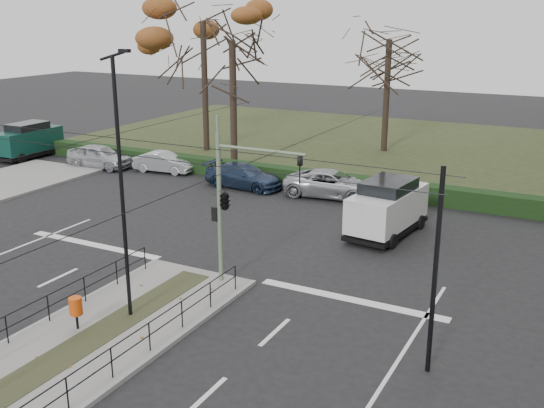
{
  "coord_description": "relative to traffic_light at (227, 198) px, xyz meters",
  "views": [
    {
      "loc": [
        13.08,
        -14.2,
        9.77
      ],
      "look_at": [
        1.74,
        7.46,
        2.41
      ],
      "focal_mm": 42.0,
      "sensor_mm": 36.0,
      "label": 1
    }
  ],
  "objects": [
    {
      "name": "ground",
      "position": [
        -1.46,
        -4.5,
        -3.38
      ],
      "size": [
        140.0,
        140.0,
        0.0
      ],
      "primitive_type": "plane",
      "color": "black",
      "rests_on": "ground"
    },
    {
      "name": "median_island",
      "position": [
        -1.46,
        -7.0,
        -3.31
      ],
      "size": [
        4.4,
        15.0,
        0.14
      ],
      "primitive_type": "cube",
      "color": "slate",
      "rests_on": "ground"
    },
    {
      "name": "park",
      "position": [
        -7.46,
        27.5,
        -3.33
      ],
      "size": [
        38.0,
        26.0,
        0.1
      ],
      "primitive_type": "cube",
      "color": "#232F17",
      "rests_on": "ground"
    },
    {
      "name": "hedge",
      "position": [
        -7.46,
        14.1,
        -2.88
      ],
      "size": [
        38.0,
        1.0,
        1.0
      ],
      "primitive_type": "cube",
      "color": "black",
      "rests_on": "ground"
    },
    {
      "name": "median_railing",
      "position": [
        -1.46,
        -7.1,
        -2.4
      ],
      "size": [
        4.14,
        13.24,
        0.92
      ],
      "color": "black",
      "rests_on": "median_island"
    },
    {
      "name": "catenary",
      "position": [
        -1.46,
        -2.88,
        0.04
      ],
      "size": [
        20.0,
        34.0,
        6.0
      ],
      "color": "black",
      "rests_on": "ground"
    },
    {
      "name": "traffic_light",
      "position": [
        0.0,
        0.0,
        0.0
      ],
      "size": [
        3.78,
        2.17,
        5.56
      ],
      "color": "#62755A",
      "rests_on": "median_island"
    },
    {
      "name": "litter_bin",
      "position": [
        -2.32,
        -5.42,
        -2.48
      ],
      "size": [
        0.42,
        0.42,
        1.07
      ],
      "color": "black",
      "rests_on": "median_island"
    },
    {
      "name": "streetlamp_median_far",
      "position": [
        -1.44,
        -3.88,
        1.15
      ],
      "size": [
        0.72,
        0.15,
        8.63
      ],
      "color": "black",
      "rests_on": "median_island"
    },
    {
      "name": "parked_car_first",
      "position": [
        -17.34,
        12.21,
        -2.61
      ],
      "size": [
        4.57,
        1.98,
        1.54
      ],
      "primitive_type": "imported",
      "rotation": [
        0.0,
        0.0,
        1.61
      ],
      "color": "#AAACB2",
      "rests_on": "ground"
    },
    {
      "name": "parked_car_second",
      "position": [
        -12.83,
        13.13,
        -2.73
      ],
      "size": [
        4.06,
        1.83,
        1.29
      ],
      "primitive_type": "imported",
      "rotation": [
        0.0,
        0.0,
        1.69
      ],
      "color": "#AAACB2",
      "rests_on": "ground"
    },
    {
      "name": "parked_car_third",
      "position": [
        -6.45,
        12.27,
        -2.69
      ],
      "size": [
        4.84,
        2.17,
        1.38
      ],
      "primitive_type": "imported",
      "rotation": [
        0.0,
        0.0,
        1.52
      ],
      "color": "#1D2C45",
      "rests_on": "ground"
    },
    {
      "name": "parked_car_fourth",
      "position": [
        -1.14,
        12.85,
        -2.64
      ],
      "size": [
        5.51,
        2.99,
        1.47
      ],
      "primitive_type": "imported",
      "rotation": [
        0.0,
        0.0,
        1.68
      ],
      "color": "#AAACB2",
      "rests_on": "ground"
    },
    {
      "name": "white_van",
      "position": [
        3.46,
        8.23,
        -2.04
      ],
      "size": [
        2.68,
        5.12,
        2.58
      ],
      "color": "silver",
      "rests_on": "ground"
    },
    {
      "name": "green_van",
      "position": [
        -23.77,
        12.23,
        -2.09
      ],
      "size": [
        2.04,
        4.92,
        2.47
      ],
      "color": "#0B3229",
      "rests_on": "ground"
    },
    {
      "name": "rust_tree",
      "position": [
        -13.96,
        19.8,
        5.81
      ],
      "size": [
        8.48,
        8.48,
        11.97
      ],
      "color": "black",
      "rests_on": "park"
    },
    {
      "name": "bare_tree_center",
      "position": [
        -2.33,
        25.62,
        4.05
      ],
      "size": [
        6.55,
        6.55,
        10.51
      ],
      "color": "black",
      "rests_on": "park"
    },
    {
      "name": "bare_tree_near",
      "position": [
        -9.08,
        15.61,
        4.17
      ],
      "size": [
        5.76,
        5.76,
        10.69
      ],
      "color": "black",
      "rests_on": "park"
    }
  ]
}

